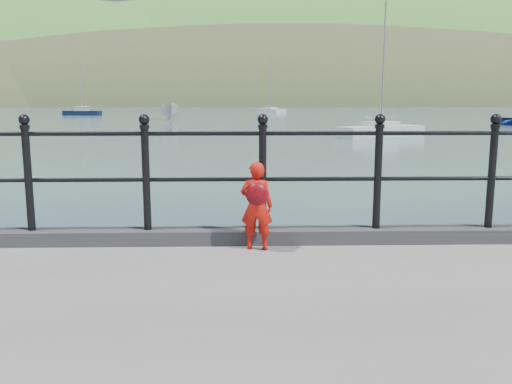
{
  "coord_description": "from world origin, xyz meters",
  "views": [
    {
      "loc": [
        0.38,
        -5.69,
        2.5
      ],
      "look_at": [
        0.53,
        -0.2,
        1.55
      ],
      "focal_mm": 38.0,
      "sensor_mm": 36.0,
      "label": 1
    }
  ],
  "objects_px": {
    "launch_white": "(170,111)",
    "sailboat_near": "(381,132)",
    "railing": "(204,165)",
    "sailboat_deep": "(270,111)",
    "sailboat_left": "(82,113)",
    "child": "(257,205)"
  },
  "relations": [
    {
      "from": "launch_white",
      "to": "sailboat_near",
      "type": "xyz_separation_m",
      "value": [
        17.72,
        -30.09,
        -0.65
      ]
    },
    {
      "from": "railing",
      "to": "sailboat_deep",
      "type": "bearing_deg",
      "value": 86.49
    },
    {
      "from": "railing",
      "to": "sailboat_near",
      "type": "bearing_deg",
      "value": 72.28
    },
    {
      "from": "launch_white",
      "to": "sailboat_near",
      "type": "height_order",
      "value": "sailboat_near"
    },
    {
      "from": "railing",
      "to": "sailboat_left",
      "type": "distance_m",
      "value": 80.32
    },
    {
      "from": "railing",
      "to": "sailboat_left",
      "type": "height_order",
      "value": "sailboat_left"
    },
    {
      "from": "sailboat_left",
      "to": "sailboat_near",
      "type": "bearing_deg",
      "value": -46.25
    },
    {
      "from": "railing",
      "to": "sailboat_deep",
      "type": "height_order",
      "value": "sailboat_deep"
    },
    {
      "from": "railing",
      "to": "launch_white",
      "type": "height_order",
      "value": "railing"
    },
    {
      "from": "child",
      "to": "sailboat_near",
      "type": "distance_m",
      "value": 31.65
    },
    {
      "from": "child",
      "to": "sailboat_left",
      "type": "relative_size",
      "value": 0.11
    },
    {
      "from": "child",
      "to": "sailboat_left",
      "type": "height_order",
      "value": "sailboat_left"
    },
    {
      "from": "sailboat_deep",
      "to": "child",
      "type": "bearing_deg",
      "value": -34.01
    },
    {
      "from": "railing",
      "to": "child",
      "type": "height_order",
      "value": "railing"
    },
    {
      "from": "railing",
      "to": "sailboat_deep",
      "type": "distance_m",
      "value": 89.96
    },
    {
      "from": "launch_white",
      "to": "sailboat_deep",
      "type": "xyz_separation_m",
      "value": [
        13.63,
        29.64,
        -0.65
      ]
    },
    {
      "from": "sailboat_deep",
      "to": "railing",
      "type": "bearing_deg",
      "value": -34.36
    },
    {
      "from": "child",
      "to": "sailboat_deep",
      "type": "xyz_separation_m",
      "value": [
        4.98,
        90.04,
        -1.11
      ]
    },
    {
      "from": "launch_white",
      "to": "child",
      "type": "bearing_deg",
      "value": -94.39
    },
    {
      "from": "child",
      "to": "launch_white",
      "type": "bearing_deg",
      "value": -72.79
    },
    {
      "from": "child",
      "to": "launch_white",
      "type": "xyz_separation_m",
      "value": [
        -8.65,
        60.4,
        -0.47
      ]
    },
    {
      "from": "child",
      "to": "sailboat_deep",
      "type": "bearing_deg",
      "value": -84.11
    }
  ]
}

